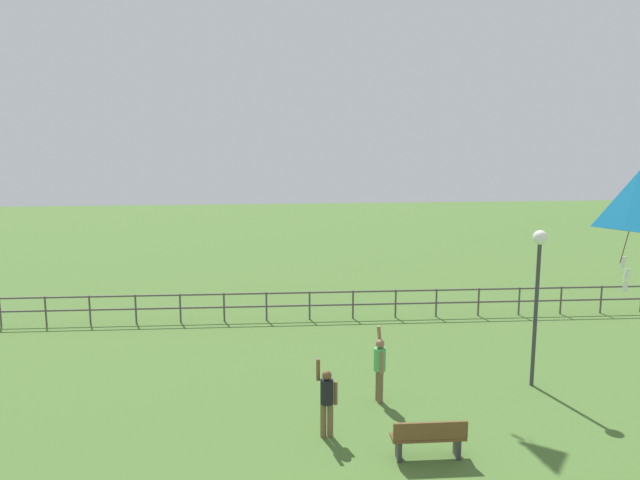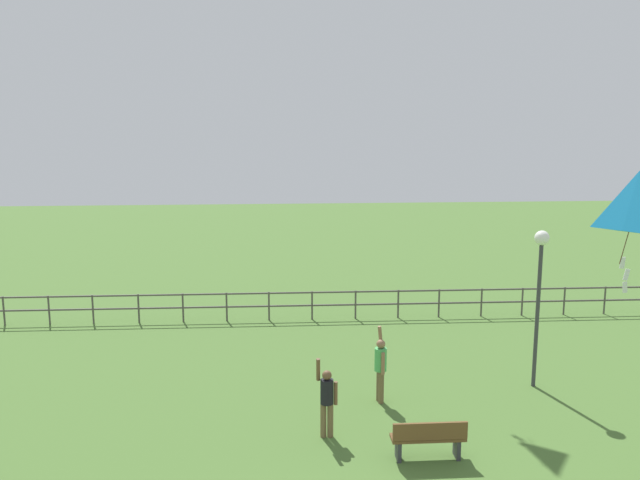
% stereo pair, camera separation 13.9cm
% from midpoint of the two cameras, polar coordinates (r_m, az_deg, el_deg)
% --- Properties ---
extents(lamppost, '(0.36, 0.36, 3.99)m').
position_cam_midpoint_polar(lamppost, '(18.74, 16.94, -2.46)').
color(lamppost, '#38383D').
rests_on(lamppost, ground_plane).
extents(park_bench, '(1.50, 0.43, 0.85)m').
position_cam_midpoint_polar(park_bench, '(15.35, 8.72, -15.00)').
color(park_bench, brown).
rests_on(park_bench, ground_plane).
extents(person_0, '(0.46, 0.29, 1.77)m').
position_cam_midpoint_polar(person_0, '(15.92, 0.80, -12.20)').
color(person_0, brown).
rests_on(person_0, ground_plane).
extents(person_4, '(0.29, 0.48, 1.83)m').
position_cam_midpoint_polar(person_4, '(17.67, 4.96, -9.70)').
color(person_4, brown).
rests_on(person_4, ground_plane).
extents(kite_7, '(0.94, 0.95, 2.00)m').
position_cam_midpoint_polar(kite_7, '(13.45, 23.69, 2.39)').
color(kite_7, '#198CD1').
extents(waterfront_railing, '(36.01, 0.06, 0.95)m').
position_cam_midpoint_polar(waterfront_railing, '(23.97, 1.46, -4.74)').
color(waterfront_railing, '#4C4742').
rests_on(waterfront_railing, ground_plane).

